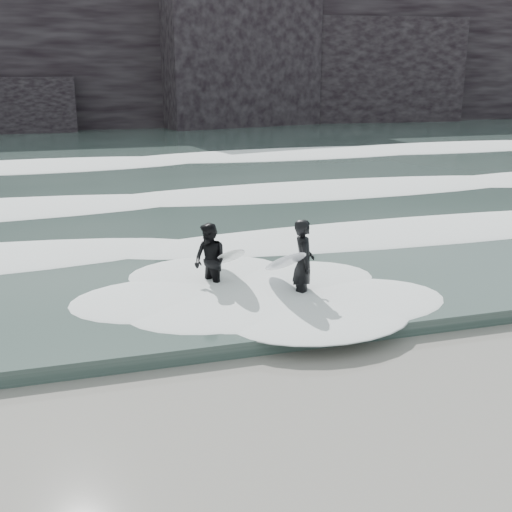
% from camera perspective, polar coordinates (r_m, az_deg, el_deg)
% --- Properties ---
extents(ground, '(120.00, 120.00, 0.00)m').
position_cam_1_polar(ground, '(9.10, 11.86, -15.91)').
color(ground, '#8A5D50').
rests_on(ground, ground).
extents(sea, '(90.00, 52.00, 0.30)m').
position_cam_1_polar(sea, '(36.19, -10.27, 8.97)').
color(sea, '#33443F').
rests_on(sea, ground).
extents(headland, '(70.00, 9.00, 10.00)m').
position_cam_1_polar(headland, '(52.82, -12.73, 16.47)').
color(headland, black).
rests_on(headland, ground).
extents(foam_near, '(60.00, 3.20, 0.20)m').
position_cam_1_polar(foam_near, '(16.74, -2.53, 1.27)').
color(foam_near, white).
rests_on(foam_near, sea).
extents(foam_mid, '(60.00, 4.00, 0.24)m').
position_cam_1_polar(foam_mid, '(23.42, -6.68, 5.68)').
color(foam_mid, white).
rests_on(foam_mid, sea).
extents(foam_far, '(60.00, 4.80, 0.30)m').
position_cam_1_polar(foam_far, '(32.21, -9.48, 8.62)').
color(foam_far, white).
rests_on(foam_far, sea).
extents(surfer_left, '(1.00, 2.04, 1.84)m').
position_cam_1_polar(surfer_left, '(13.22, 3.89, -0.60)').
color(surfer_left, black).
rests_on(surfer_left, ground).
extents(surfer_right, '(1.17, 1.92, 1.63)m').
position_cam_1_polar(surfer_right, '(13.72, -3.89, -0.41)').
color(surfer_right, black).
rests_on(surfer_right, ground).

